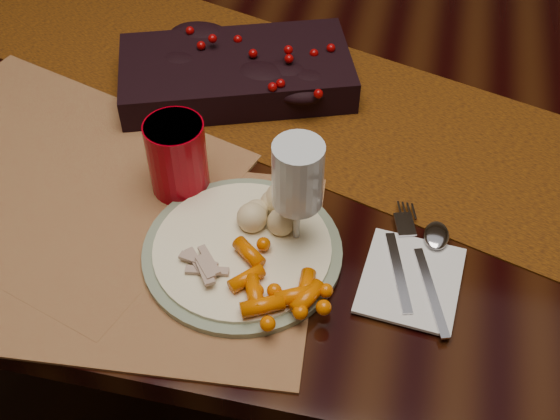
% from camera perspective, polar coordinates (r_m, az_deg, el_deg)
% --- Properties ---
extents(floor, '(5.00, 5.00, 0.00)m').
position_cam_1_polar(floor, '(1.66, 2.18, -12.25)').
color(floor, black).
rests_on(floor, ground).
extents(dining_table, '(1.80, 1.00, 0.75)m').
position_cam_1_polar(dining_table, '(1.35, 2.62, -4.18)').
color(dining_table, black).
rests_on(dining_table, floor).
extents(table_runner, '(1.56, 0.76, 0.00)m').
position_cam_1_polar(table_runner, '(1.07, 5.86, 7.63)').
color(table_runner, black).
rests_on(table_runner, dining_table).
extents(centerpiece, '(0.39, 0.29, 0.07)m').
position_cam_1_polar(centerpiece, '(1.10, -3.60, 11.44)').
color(centerpiece, black).
rests_on(centerpiece, table_runner).
extents(placemat_main, '(0.47, 0.36, 0.00)m').
position_cam_1_polar(placemat_main, '(0.89, -11.49, -3.60)').
color(placemat_main, brown).
rests_on(placemat_main, dining_table).
extents(placemat_second, '(0.57, 0.49, 0.00)m').
position_cam_1_polar(placemat_second, '(1.03, -18.50, 2.93)').
color(placemat_second, brown).
rests_on(placemat_second, dining_table).
extents(dinner_plate, '(0.31, 0.31, 0.01)m').
position_cam_1_polar(dinner_plate, '(0.87, -3.08, -3.26)').
color(dinner_plate, '#FBEFC4').
rests_on(dinner_plate, placemat_main).
extents(baby_carrots, '(0.13, 0.11, 0.02)m').
position_cam_1_polar(baby_carrots, '(0.82, 0.07, -5.97)').
color(baby_carrots, '#D85A00').
rests_on(baby_carrots, dinner_plate).
extents(mashed_potatoes, '(0.10, 0.09, 0.04)m').
position_cam_1_polar(mashed_potatoes, '(0.88, -1.13, 0.51)').
color(mashed_potatoes, '#E4D886').
rests_on(mashed_potatoes, dinner_plate).
extents(turkey_shreds, '(0.07, 0.06, 0.01)m').
position_cam_1_polar(turkey_shreds, '(0.84, -6.89, -4.48)').
color(turkey_shreds, tan).
rests_on(turkey_shreds, dinner_plate).
extents(napkin, '(0.13, 0.14, 0.00)m').
position_cam_1_polar(napkin, '(0.86, 10.58, -5.61)').
color(napkin, white).
rests_on(napkin, placemat_main).
extents(fork, '(0.07, 0.16, 0.00)m').
position_cam_1_polar(fork, '(0.87, 9.74, -3.96)').
color(fork, '#B5B6CE').
rests_on(fork, napkin).
extents(spoon, '(0.08, 0.16, 0.00)m').
position_cam_1_polar(spoon, '(0.87, 12.31, -5.05)').
color(spoon, silver).
rests_on(spoon, napkin).
extents(red_cup, '(0.08, 0.08, 0.11)m').
position_cam_1_polar(red_cup, '(0.93, -8.35, 4.29)').
color(red_cup, '#8C000C').
rests_on(red_cup, placemat_main).
extents(wine_glass, '(0.06, 0.06, 0.17)m').
position_cam_1_polar(wine_glass, '(0.83, 1.41, 0.85)').
color(wine_glass, silver).
rests_on(wine_glass, dining_table).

